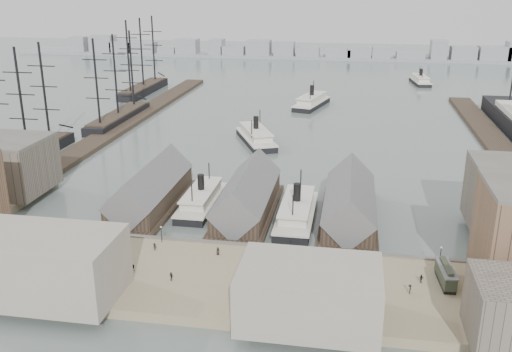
% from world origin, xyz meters
% --- Properties ---
extents(ground, '(900.00, 900.00, 0.00)m').
position_xyz_m(ground, '(0.00, 0.00, 0.00)').
color(ground, '#54625E').
rests_on(ground, ground).
extents(quay, '(180.00, 30.00, 2.00)m').
position_xyz_m(quay, '(0.00, -20.00, 1.00)').
color(quay, '#86785A').
rests_on(quay, ground).
extents(seawall, '(180.00, 1.20, 2.30)m').
position_xyz_m(seawall, '(0.00, -5.20, 1.15)').
color(seawall, '#59544C').
rests_on(seawall, ground).
extents(west_wharf, '(10.00, 220.00, 1.60)m').
position_xyz_m(west_wharf, '(-68.00, 100.00, 0.80)').
color(west_wharf, '#2D231C').
rests_on(west_wharf, ground).
extents(east_wharf, '(10.00, 180.00, 1.60)m').
position_xyz_m(east_wharf, '(78.00, 90.00, 0.80)').
color(east_wharf, '#2D231C').
rests_on(east_wharf, ground).
extents(ferry_shed_west, '(14.00, 42.00, 12.60)m').
position_xyz_m(ferry_shed_west, '(-26.00, 16.88, 4.64)').
color(ferry_shed_west, '#2D231C').
rests_on(ferry_shed_west, ground).
extents(ferry_shed_center, '(14.00, 42.00, 12.60)m').
position_xyz_m(ferry_shed_center, '(0.00, 16.88, 4.64)').
color(ferry_shed_center, '#2D231C').
rests_on(ferry_shed_center, ground).
extents(ferry_shed_east, '(14.00, 42.00, 12.60)m').
position_xyz_m(ferry_shed_east, '(26.00, 16.88, 4.64)').
color(ferry_shed_east, '#2D231C').
rests_on(ferry_shed_east, ground).
extents(street_bldg_center, '(24.00, 16.00, 10.00)m').
position_xyz_m(street_bldg_center, '(20.00, -32.00, 7.00)').
color(street_bldg_center, gray).
rests_on(street_bldg_center, quay).
extents(street_bldg_west, '(30.00, 16.00, 12.00)m').
position_xyz_m(street_bldg_west, '(-30.00, -32.00, 8.00)').
color(street_bldg_west, gray).
rests_on(street_bldg_west, quay).
extents(lamp_post_far_w, '(0.44, 0.44, 3.92)m').
position_xyz_m(lamp_post_far_w, '(-45.00, -7.00, 4.71)').
color(lamp_post_far_w, black).
rests_on(lamp_post_far_w, quay).
extents(lamp_post_near_w, '(0.44, 0.44, 3.92)m').
position_xyz_m(lamp_post_near_w, '(-15.00, -7.00, 4.71)').
color(lamp_post_near_w, black).
rests_on(lamp_post_near_w, quay).
extents(lamp_post_near_e, '(0.44, 0.44, 3.92)m').
position_xyz_m(lamp_post_near_e, '(15.00, -7.00, 4.71)').
color(lamp_post_near_e, black).
rests_on(lamp_post_near_e, quay).
extents(lamp_post_far_e, '(0.44, 0.44, 3.92)m').
position_xyz_m(lamp_post_far_e, '(45.00, -7.00, 4.71)').
color(lamp_post_far_e, black).
rests_on(lamp_post_far_e, quay).
extents(far_shore, '(500.00, 40.00, 15.72)m').
position_xyz_m(far_shore, '(-2.07, 334.14, 3.91)').
color(far_shore, gray).
rests_on(far_shore, ground).
extents(ferry_docked_west, '(8.11, 27.04, 9.66)m').
position_xyz_m(ferry_docked_west, '(-13.00, 19.70, 2.26)').
color(ferry_docked_west, black).
rests_on(ferry_docked_west, ground).
extents(ferry_docked_east, '(8.79, 29.30, 10.46)m').
position_xyz_m(ferry_docked_east, '(13.00, 14.88, 2.45)').
color(ferry_docked_east, black).
rests_on(ferry_docked_east, ground).
extents(ferry_open_near, '(20.39, 31.15, 10.74)m').
position_xyz_m(ferry_open_near, '(-9.48, 84.57, 2.52)').
color(ferry_open_near, black).
rests_on(ferry_open_near, ground).
extents(ferry_open_mid, '(16.62, 32.16, 11.01)m').
position_xyz_m(ferry_open_mid, '(5.80, 152.31, 2.58)').
color(ferry_open_mid, black).
rests_on(ferry_open_mid, ground).
extents(ferry_open_far, '(11.07, 27.19, 9.44)m').
position_xyz_m(ferry_open_far, '(63.30, 226.80, 2.21)').
color(ferry_open_far, black).
rests_on(ferry_open_far, ground).
extents(sailing_ship_near, '(9.15, 63.07, 37.64)m').
position_xyz_m(sailing_ship_near, '(-81.43, 43.01, 2.76)').
color(sailing_ship_near, black).
rests_on(sailing_ship_near, ground).
extents(sailing_ship_mid, '(8.95, 51.72, 36.80)m').
position_xyz_m(sailing_ship_mid, '(-72.72, 106.50, 2.64)').
color(sailing_ship_mid, black).
rests_on(sailing_ship_mid, ground).
extents(sailing_ship_far, '(9.52, 52.91, 39.16)m').
position_xyz_m(sailing_ship_far, '(-86.15, 172.84, 2.83)').
color(sailing_ship_far, black).
rests_on(sailing_ship_far, ground).
extents(tram, '(3.25, 9.76, 3.41)m').
position_xyz_m(tram, '(44.96, -15.10, 3.75)').
color(tram, black).
rests_on(tram, quay).
extents(horse_cart_left, '(4.81, 3.44, 1.71)m').
position_xyz_m(horse_cart_left, '(-35.99, -11.33, 2.85)').
color(horse_cart_left, black).
rests_on(horse_cart_left, quay).
extents(horse_cart_center, '(4.96, 2.15, 1.55)m').
position_xyz_m(horse_cart_center, '(-17.60, -20.92, 2.80)').
color(horse_cart_center, black).
rests_on(horse_cart_center, quay).
extents(horse_cart_right, '(4.84, 3.26, 1.64)m').
position_xyz_m(horse_cart_right, '(14.36, -25.05, 2.83)').
color(horse_cart_right, black).
rests_on(horse_cart_right, quay).
extents(pedestrian_0, '(0.73, 0.59, 1.77)m').
position_xyz_m(pedestrian_0, '(-43.02, -11.86, 2.88)').
color(pedestrian_0, black).
rests_on(pedestrian_0, quay).
extents(pedestrian_1, '(0.83, 0.95, 1.66)m').
position_xyz_m(pedestrian_1, '(-38.83, -16.71, 2.83)').
color(pedestrian_1, black).
rests_on(pedestrian_1, quay).
extents(pedestrian_2, '(1.21, 0.89, 1.67)m').
position_xyz_m(pedestrian_2, '(-15.20, -11.15, 2.83)').
color(pedestrian_2, black).
rests_on(pedestrian_2, quay).
extents(pedestrian_3, '(1.09, 0.91, 1.75)m').
position_xyz_m(pedestrian_3, '(-7.61, -23.06, 2.87)').
color(pedestrian_3, black).
rests_on(pedestrian_3, quay).
extents(pedestrian_4, '(1.01, 0.93, 1.73)m').
position_xyz_m(pedestrian_4, '(-1.15, -10.90, 2.86)').
color(pedestrian_4, black).
rests_on(pedestrian_4, quay).
extents(pedestrian_5, '(0.63, 0.50, 1.60)m').
position_xyz_m(pedestrian_5, '(14.92, -20.05, 2.80)').
color(pedestrian_5, black).
rests_on(pedestrian_5, quay).
extents(pedestrian_6, '(1.01, 1.00, 1.64)m').
position_xyz_m(pedestrian_6, '(16.66, -10.16, 2.82)').
color(pedestrian_6, black).
rests_on(pedestrian_6, quay).
extents(pedestrian_7, '(0.84, 1.26, 1.81)m').
position_xyz_m(pedestrian_7, '(37.90, -20.19, 2.91)').
color(pedestrian_7, black).
rests_on(pedestrian_7, quay).
extents(pedestrian_8, '(1.13, 0.68, 1.79)m').
position_xyz_m(pedestrian_8, '(40.43, -15.79, 2.90)').
color(pedestrian_8, black).
rests_on(pedestrian_8, quay).
extents(pedestrian_9, '(0.93, 0.92, 1.63)m').
position_xyz_m(pedestrian_9, '(49.69, -22.95, 2.81)').
color(pedestrian_9, black).
rests_on(pedestrian_9, quay).
extents(pedestrian_10, '(0.82, 0.93, 1.60)m').
position_xyz_m(pedestrian_10, '(44.04, -9.29, 2.80)').
color(pedestrian_10, black).
rests_on(pedestrian_10, quay).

